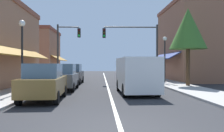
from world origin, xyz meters
The scene contains 15 objects.
ground_plane centered at (0.00, 18.00, 0.00)m, with size 80.00×80.00×0.00m, color #28282B.
sidewalk_left centered at (-5.50, 18.00, 0.06)m, with size 2.60×56.00×0.12m, color #A39E99.
sidewalk_right centered at (5.50, 18.00, 0.06)m, with size 2.60×56.00×0.12m, color #A39E99.
lane_center_stripe centered at (0.00, 18.00, 0.00)m, with size 0.14×52.00×0.01m, color silver.
storefront_right_block centered at (9.49, 20.00, 4.10)m, with size 6.69×10.20×8.19m.
storefront_far_left centered at (-9.27, 28.00, 3.27)m, with size 6.26×8.20×6.52m.
parked_car_nearest_left centered at (-3.24, 5.56, 0.88)m, with size 1.88×4.15×1.77m.
parked_car_second_left centered at (-3.06, 10.36, 0.88)m, with size 1.79×4.10×1.77m.
parked_car_third_left centered at (-3.11, 15.93, 0.88)m, with size 1.86×4.14×1.77m.
van_in_lane centered at (1.57, 8.23, 1.15)m, with size 2.11×5.23×2.12m.
traffic_signal_mast_arm centered at (2.95, 16.79, 3.79)m, with size 5.27×0.50×5.51m.
traffic_signal_left_corner centered at (-4.08, 18.28, 3.70)m, with size 2.36×0.50×5.70m.
street_lamp_left_near centered at (-5.09, 8.19, 2.94)m, with size 0.36×0.36×4.30m.
street_lamp_right_mid centered at (5.19, 15.51, 2.89)m, with size 0.36×0.36×4.22m.
tree_right_near centered at (6.12, 12.20, 4.44)m, with size 2.83×2.83×6.03m.
Camera 1 is at (-0.52, -6.32, 1.73)m, focal length 39.57 mm.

